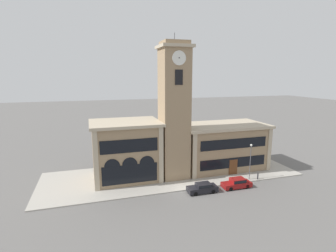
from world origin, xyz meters
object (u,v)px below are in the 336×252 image
(bollard, at_px, (258,176))
(parked_car_near, at_px, (203,188))
(street_lamp, at_px, (251,156))
(parked_car_mid, at_px, (237,183))

(bollard, bearing_deg, parked_car_near, -171.42)
(parked_car_near, bearing_deg, street_lamp, -167.14)
(parked_car_near, height_order, parked_car_mid, parked_car_mid)
(bollard, bearing_deg, parked_car_mid, -161.87)
(parked_car_near, distance_m, parked_car_mid, 5.57)
(parked_car_mid, xyz_separation_m, street_lamp, (3.48, 1.98, 3.21))
(bollard, bearing_deg, street_lamp, 162.11)
(parked_car_near, xyz_separation_m, street_lamp, (9.05, 1.98, 3.24))
(parked_car_near, relative_size, street_lamp, 0.75)
(parked_car_mid, distance_m, bollard, 5.02)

